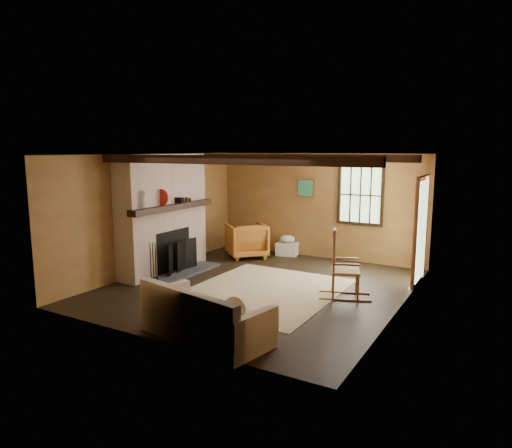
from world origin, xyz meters
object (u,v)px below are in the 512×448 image
Objects in this scene: fireplace at (164,218)px; sofa at (204,320)px; rocking_chair at (343,268)px; armchair at (247,240)px; laundry_basket at (287,249)px.

sofa is (2.75, -2.40, -0.84)m from fireplace.
fireplace is at bearing 71.68° from rocking_chair.
rocking_chair is 0.61× the size of sofa.
sofa is 2.21× the size of armchair.
armchair is at bearing 66.71° from fireplace.
fireplace reaches higher than sofa.
armchair is at bearing 125.58° from sofa.
armchair is at bearing 38.48° from rocking_chair.
sofa is at bearing 67.37° from armchair.
rocking_chair is 2.79m from sofa.
sofa is at bearing -41.08° from fireplace.
armchair is at bearing -139.18° from laundry_basket.
rocking_chair reaches higher than armchair.
laundry_basket is 0.57× the size of armchair.
sofa is 3.88× the size of laundry_basket.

